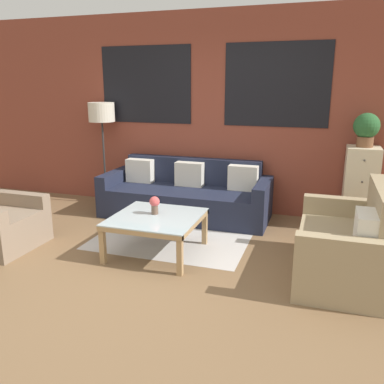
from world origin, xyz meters
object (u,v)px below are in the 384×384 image
Objects in this scene: settee_vintage at (347,246)px; floor_lamp at (102,117)px; couch_dark at (186,196)px; potted_plant at (366,128)px; coffee_table at (156,222)px; drawer_cabinet at (360,188)px; flower_vase at (155,204)px.

floor_lamp is (-3.46, 1.50, 1.03)m from settee_vintage.
floor_lamp is at bearing 156.63° from settee_vintage.
potted_plant is at bearing 4.94° from couch_dark.
coffee_table is 2.81m from potted_plant.
floor_lamp reaches higher than couch_dark.
drawer_cabinet reaches higher than couch_dark.
settee_vintage is 1.95m from coffee_table.
drawer_cabinet is at bearing 36.13° from coffee_table.
potted_plant is (2.27, 0.20, 1.01)m from couch_dark.
floor_lamp is at bearing 134.79° from flower_vase.
flower_vase is (-2.18, -1.50, 0.02)m from drawer_cabinet.
settee_vintage is (2.08, -1.32, 0.03)m from couch_dark.
settee_vintage is 3.91m from floor_lamp.
potted_plant is (-0.00, 0.00, 0.76)m from drawer_cabinet.
potted_plant is (0.19, 1.52, 0.98)m from settee_vintage.
flower_vase is (0.08, -1.30, 0.26)m from couch_dark.
settee_vintage reaches higher than couch_dark.
couch_dark reaches higher than flower_vase.
couch_dark is 11.69× the size of flower_vase.
flower_vase is at bearing -145.58° from drawer_cabinet.
settee_vintage is 2.01m from flower_vase.
coffee_table is at bearing -45.62° from floor_lamp.
couch_dark is at bearing 93.62° from flower_vase.
floor_lamp is at bearing -179.71° from potted_plant.
potted_plant is at bearing 0.29° from floor_lamp.
coffee_table is (-1.95, -0.05, 0.06)m from settee_vintage.
floor_lamp is at bearing -179.71° from drawer_cabinet.
settee_vintage is at bearing -97.09° from potted_plant.
drawer_cabinet is 5.33× the size of flower_vase.
coffee_table is at bearing -143.87° from potted_plant.
couch_dark is 1.50× the size of floor_lamp.
flower_vase reaches higher than coffee_table.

